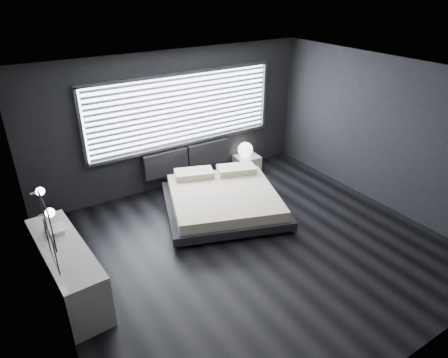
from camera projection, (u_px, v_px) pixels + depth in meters
room at (254, 171)px, 6.01m from camera, size 6.04×6.00×2.80m
window at (183, 110)px, 8.03m from camera, size 4.14×0.09×1.52m
headboard at (187, 158)px, 8.47m from camera, size 1.96×0.16×0.52m
sconce_near at (50, 213)px, 4.58m from camera, size 0.18×0.11×0.11m
sconce_far at (40, 191)px, 5.03m from camera, size 0.18×0.11×0.11m
wall_art_upper at (47, 221)px, 3.97m from camera, size 0.01×0.48×0.48m
wall_art_lower at (51, 247)px, 4.37m from camera, size 0.01×0.48×0.48m
bed at (223, 199)px, 7.55m from camera, size 2.71×2.65×0.56m
nightstand at (247, 162)px, 9.25m from camera, size 0.57×0.49×0.32m
orb_lamp at (245, 150)px, 9.09m from camera, size 0.34×0.34×0.34m
dresser at (68, 269)px, 5.54m from camera, size 0.68×1.99×0.78m
book_stack at (55, 230)px, 5.66m from camera, size 0.27×0.34×0.07m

